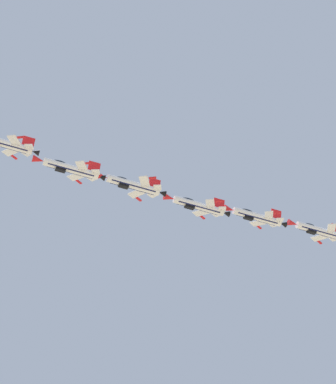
{
  "coord_description": "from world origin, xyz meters",
  "views": [
    {
      "loc": [
        -2.81,
        -5.98,
        1.78
      ],
      "look_at": [
        3.77,
        105.07,
        114.96
      ],
      "focal_mm": 66.7,
      "sensor_mm": 36.0,
      "label": 1
    }
  ],
  "objects_px": {
    "fighter_jet_left_outer": "(198,205)",
    "fighter_jet_trail_slot": "(318,230)",
    "fighter_jet_lead": "(3,143)",
    "fighter_jet_left_wing": "(70,168)",
    "fighter_jet_right_wing": "(132,185)",
    "fighter_jet_right_outer": "(256,216)"
  },
  "relations": [
    {
      "from": "fighter_jet_left_outer",
      "to": "fighter_jet_trail_slot",
      "type": "distance_m",
      "value": 31.48
    },
    {
      "from": "fighter_jet_trail_slot",
      "to": "fighter_jet_lead",
      "type": "bearing_deg",
      "value": 89.91
    },
    {
      "from": "fighter_jet_left_wing",
      "to": "fighter_jet_left_outer",
      "type": "distance_m",
      "value": 30.01
    },
    {
      "from": "fighter_jet_right_wing",
      "to": "fighter_jet_right_outer",
      "type": "distance_m",
      "value": 30.87
    },
    {
      "from": "fighter_jet_right_wing",
      "to": "fighter_jet_right_outer",
      "type": "xyz_separation_m",
      "value": [
        28.98,
        10.45,
        1.97
      ]
    },
    {
      "from": "fighter_jet_left_wing",
      "to": "fighter_jet_right_outer",
      "type": "relative_size",
      "value": 1.0
    },
    {
      "from": "fighter_jet_right_wing",
      "to": "fighter_jet_left_outer",
      "type": "distance_m",
      "value": 15.99
    },
    {
      "from": "fighter_jet_left_wing",
      "to": "fighter_jet_trail_slot",
      "type": "distance_m",
      "value": 61.44
    },
    {
      "from": "fighter_jet_lead",
      "to": "fighter_jet_right_outer",
      "type": "relative_size",
      "value": 1.0
    },
    {
      "from": "fighter_jet_lead",
      "to": "fighter_jet_left_outer",
      "type": "distance_m",
      "value": 44.75
    },
    {
      "from": "fighter_jet_right_wing",
      "to": "fighter_jet_right_outer",
      "type": "relative_size",
      "value": 1.0
    },
    {
      "from": "fighter_jet_left_wing",
      "to": "fighter_jet_trail_slot",
      "type": "xyz_separation_m",
      "value": [
        58.13,
        19.65,
        3.17
      ]
    },
    {
      "from": "fighter_jet_right_wing",
      "to": "fighter_jet_left_outer",
      "type": "bearing_deg",
      "value": -86.47
    },
    {
      "from": "fighter_jet_lead",
      "to": "fighter_jet_right_wing",
      "type": "relative_size",
      "value": 1.0
    },
    {
      "from": "fighter_jet_right_outer",
      "to": "fighter_jet_trail_slot",
      "type": "relative_size",
      "value": 1.0
    },
    {
      "from": "fighter_jet_right_outer",
      "to": "fighter_jet_trail_slot",
      "type": "distance_m",
      "value": 16.56
    },
    {
      "from": "fighter_jet_left_outer",
      "to": "fighter_jet_trail_slot",
      "type": "bearing_deg",
      "value": -89.98
    },
    {
      "from": "fighter_jet_left_wing",
      "to": "fighter_jet_right_wing",
      "type": "xyz_separation_m",
      "value": [
        13.36,
        4.31,
        0.27
      ]
    },
    {
      "from": "fighter_jet_left_wing",
      "to": "fighter_jet_right_outer",
      "type": "distance_m",
      "value": 44.89
    },
    {
      "from": "fighter_jet_lead",
      "to": "fighter_jet_right_wing",
      "type": "xyz_separation_m",
      "value": [
        27.68,
        7.68,
        -3.09
      ]
    },
    {
      "from": "fighter_jet_right_wing",
      "to": "fighter_jet_right_outer",
      "type": "bearing_deg",
      "value": -87.89
    },
    {
      "from": "fighter_jet_trail_slot",
      "to": "fighter_jet_left_outer",
      "type": "bearing_deg",
      "value": 90.02
    }
  ]
}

